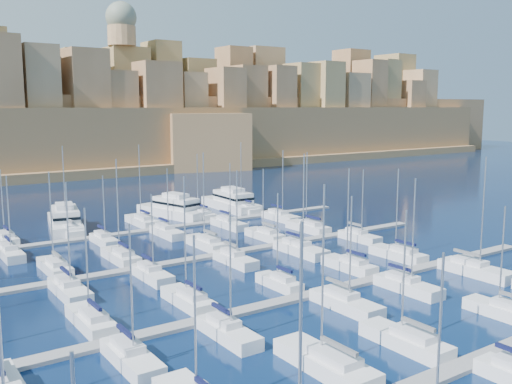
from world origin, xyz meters
TOP-DOWN VIEW (x-y plane):
  - ground at (0.00, 0.00)m, footprint 600.00×600.00m
  - pontoon_near at (0.00, -34.00)m, footprint 84.00×2.00m
  - pontoon_mid_near at (0.00, -12.00)m, footprint 84.00×2.00m
  - pontoon_mid_far at (0.00, 10.00)m, footprint 84.00×2.00m
  - pontoon_far at (0.00, 32.00)m, footprint 84.00×2.00m
  - sailboat_2 at (-10.99, -27.78)m, footprint 3.21×10.70m
  - sailboat_3 at (-1.67, -28.43)m, footprint 2.81×9.38m
  - sailboat_4 at (13.02, -29.01)m, footprint 2.46×8.20m
  - sailboat_13 at (-24.20, -6.62)m, footprint 2.70×8.99m
  - sailboat_14 at (-13.03, -6.67)m, footprint 2.67×8.88m
  - sailboat_15 at (-0.69, -7.43)m, footprint 2.20×7.34m
  - sailboat_16 at (11.90, -6.73)m, footprint 2.63×8.76m
  - sailboat_17 at (22.03, -6.50)m, footprint 2.77×9.23m
  - sailboat_19 at (-24.24, -17.28)m, footprint 2.63×8.78m
  - sailboat_20 at (-14.26, -17.15)m, footprint 2.55×8.51m
  - sailboat_21 at (0.87, -17.58)m, footprint 2.82×9.39m
  - sailboat_22 at (11.32, -17.40)m, footprint 2.71×9.03m
  - sailboat_23 at (24.14, -17.98)m, footprint 3.06×10.20m
  - sailboat_25 at (-21.81, 15.38)m, footprint 2.69×8.98m
  - sailboat_26 at (-12.36, 15.51)m, footprint 2.77×9.24m
  - sailboat_27 at (1.95, 15.62)m, footprint 2.84×9.48m
  - sailboat_28 at (13.21, 15.20)m, footprint 2.58×8.61m
  - sailboat_29 at (23.20, 15.72)m, footprint 2.90×9.67m
  - sailboat_31 at (-23.09, 4.46)m, footprint 2.79×9.31m
  - sailboat_32 at (-12.33, 4.84)m, footprint 2.56×8.54m
  - sailboat_33 at (0.57, 4.83)m, footprint 2.56×8.55m
  - sailboat_34 at (11.86, 3.99)m, footprint 3.08×10.27m
  - sailboat_35 at (25.44, 5.02)m, footprint 2.45×8.17m
  - sailboat_37 at (-23.82, 37.46)m, footprint 2.74×9.14m
  - sailboat_38 at (-13.49, 37.86)m, footprint 2.99×9.97m
  - sailboat_39 at (0.66, 37.89)m, footprint 3.01×10.02m
  - sailboat_40 at (12.90, 37.65)m, footprint 2.86×9.53m
  - sailboat_41 at (23.47, 37.78)m, footprint 2.94×9.79m
  - sailboat_43 at (-25.20, 26.78)m, footprint 2.60×8.65m
  - sailboat_44 at (-10.70, 27.12)m, footprint 2.39×7.96m
  - sailboat_45 at (0.38, 26.59)m, footprint 2.71×9.04m
  - sailboat_46 at (12.98, 26.55)m, footprint 2.74×9.12m
  - sailboat_47 at (25.04, 26.43)m, footprint 2.81×9.37m
  - motor_yacht_b at (-12.68, 42.00)m, footprint 8.94×18.39m
  - motor_yacht_c at (9.38, 41.81)m, footprint 9.45×18.03m
  - motor_yacht_d at (23.49, 42.18)m, footprint 6.23×18.29m
  - fortified_city at (-0.19, 155.26)m, footprint 460.00×108.95m

SIDE VIEW (x-z plane):
  - ground at x=0.00m, z-range 0.00..0.00m
  - pontoon_near at x=0.00m, z-range 0.00..0.40m
  - pontoon_mid_near at x=0.00m, z-range 0.00..0.40m
  - pontoon_mid_far at x=0.00m, z-range 0.00..0.40m
  - pontoon_far at x=0.00m, z-range 0.00..0.40m
  - sailboat_44 at x=-10.70m, z-range -5.15..6.57m
  - sailboat_15 at x=-0.69m, z-range -5.39..6.83m
  - sailboat_32 at x=-12.33m, z-range -5.12..6.56m
  - sailboat_4 at x=13.02m, z-range -5.45..6.89m
  - sailboat_35 at x=25.44m, z-range -5.51..6.95m
  - sailboat_28 at x=13.21m, z-range -5.43..6.88m
  - sailboat_45 at x=0.38m, z-range -5.39..6.85m
  - sailboat_43 at x=-25.20m, z-range -5.66..7.12m
  - sailboat_20 at x=-14.26m, z-range -5.79..7.25m
  - sailboat_13 at x=-24.20m, z-range -5.59..7.05m
  - sailboat_46 at x=12.98m, z-range -5.51..6.97m
  - sailboat_37 at x=-23.82m, z-range -5.51..6.98m
  - sailboat_19 at x=-24.24m, z-range -5.79..7.26m
  - sailboat_33 at x=0.57m, z-range -6.20..7.68m
  - sailboat_21 at x=0.87m, z-range -5.85..7.33m
  - sailboat_3 at x=-1.67m, z-range -5.94..7.43m
  - sailboat_40 at x=12.90m, z-range -5.91..7.39m
  - sailboat_17 at x=22.03m, z-range -6.12..7.60m
  - sailboat_25 at x=-21.81m, z-range -6.29..7.78m
  - sailboat_16 at x=11.90m, z-range -6.45..7.94m
  - sailboat_31 at x=-23.09m, z-range -6.29..7.78m
  - sailboat_22 at x=11.32m, z-range -6.42..7.91m
  - sailboat_47 at x=25.04m, z-range -6.39..7.88m
  - sailboat_14 at x=-13.03m, z-range -6.78..8.28m
  - sailboat_29 at x=23.20m, z-range -6.57..8.08m
  - sailboat_26 at x=-12.36m, z-range -6.88..8.39m
  - sailboat_41 at x=23.47m, z-range -6.86..8.38m
  - sailboat_27 at x=1.95m, z-range -7.01..8.53m
  - sailboat_39 at x=0.66m, z-range -7.04..8.57m
  - sailboat_38 at x=-13.49m, z-range -7.20..8.73m
  - sailboat_34 at x=11.86m, z-range -7.11..8.65m
  - sailboat_23 at x=24.14m, z-range -7.38..8.92m
  - sailboat_2 at x=-10.99m, z-range -7.40..8.96m
  - motor_yacht_c at x=9.38m, z-range -0.90..4.35m
  - motor_yacht_b at x=-12.68m, z-range -0.90..4.35m
  - motor_yacht_d at x=23.49m, z-range -0.90..4.35m
  - fortified_city at x=-0.19m, z-range -15.02..44.50m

